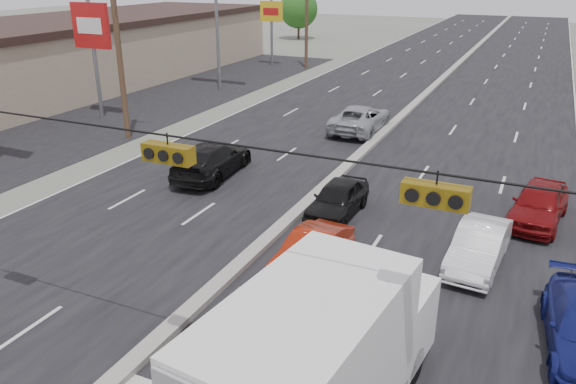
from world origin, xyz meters
The scene contains 18 objects.
ground centered at (0.00, 0.00, 0.00)m, with size 200.00×200.00×0.00m, color #606356.
road_surface centered at (0.00, 30.00, 0.00)m, with size 20.00×160.00×0.02m, color black.
center_median centered at (0.00, 30.00, 0.10)m, with size 0.50×160.00×0.20m, color gray.
strip_mall centered at (-26.00, 25.00, 2.30)m, with size 12.00×42.00×4.60m, color tan.
parking_lot centered at (-17.00, 25.00, 0.00)m, with size 10.00×42.00×0.02m, color black.
utility_pole_left_b centered at (-12.50, 15.00, 5.11)m, with size 1.60×0.30×10.00m.
utility_pole_left_c centered at (-12.50, 40.00, 5.11)m, with size 1.60×0.30×10.00m.
traffic_signals centered at (1.40, 0.00, 5.49)m, with size 25.00×0.30×0.54m.
pole_sign_mid centered at (-17.00, 18.00, 5.11)m, with size 2.60×0.25×7.00m.
pole_sign_far centered at (-16.00, 40.00, 4.41)m, with size 2.20×0.25×6.00m.
tree_left_far centered at (-22.00, 60.00, 3.72)m, with size 4.80×4.80×6.12m.
box_truck centered at (4.75, -0.10, 1.78)m, with size 3.12×7.07×3.48m.
red_sedan centered at (2.10, 5.80, 0.62)m, with size 1.32×3.77×1.24m, color maroon.
queue_car_a centered at (1.40, 10.10, 0.65)m, with size 1.54×3.82×1.30m, color black.
queue_car_b centered at (6.70, 8.30, 0.65)m, with size 1.38×3.96×1.30m, color white.
queue_car_e centered at (8.26, 12.55, 0.72)m, with size 1.70×4.22×1.44m, color maroon.
oncoming_near centered at (-5.17, 11.85, 0.74)m, with size 2.08×5.11×1.48m, color black.
oncoming_far centered at (-1.40, 21.55, 0.74)m, with size 2.46×5.34×1.48m, color #999DA0.
Camera 1 is at (7.77, -8.24, 8.73)m, focal length 35.00 mm.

